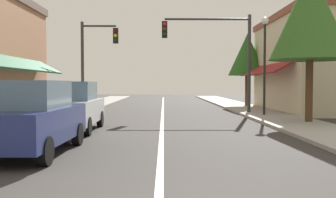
{
  "coord_description": "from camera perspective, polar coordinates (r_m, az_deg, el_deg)",
  "views": [
    {
      "loc": [
        0.08,
        -3.75,
        1.7
      ],
      "look_at": [
        0.26,
        13.79,
        1.0
      ],
      "focal_mm": 41.32,
      "sensor_mm": 36.0,
      "label": 1
    }
  ],
  "objects": [
    {
      "name": "storefront_right_block",
      "position": [
        25.33,
        19.62,
        5.0
      ],
      "size": [
        5.33,
        10.2,
        5.91
      ],
      "color": "beige",
      "rests_on": "ground"
    },
    {
      "name": "street_lamp_right_mid",
      "position": [
        20.2,
        14.07,
        6.95
      ],
      "size": [
        0.36,
        0.36,
        5.04
      ],
      "color": "black",
      "rests_on": "ground"
    },
    {
      "name": "tree_right_near",
      "position": [
        17.32,
        20.24,
        11.49
      ],
      "size": [
        3.36,
        3.36,
        6.38
      ],
      "color": "#4C331E",
      "rests_on": "ground"
    },
    {
      "name": "lane_center_stripe",
      "position": [
        21.81,
        -0.8,
        -2.19
      ],
      "size": [
        0.14,
        52.0,
        0.01
      ],
      "primitive_type": "cube",
      "color": "silver",
      "rests_on": "ground"
    },
    {
      "name": "tree_right_far",
      "position": [
        28.99,
        11.62,
        6.4
      ],
      "size": [
        2.78,
        2.78,
        5.36
      ],
      "color": "#4C331E",
      "rests_on": "ground"
    },
    {
      "name": "sidewalk_left",
      "position": [
        22.51,
        -14.96,
        -1.98
      ],
      "size": [
        2.6,
        56.0,
        0.12
      ],
      "primitive_type": "cube",
      "color": "gray",
      "rests_on": "ground"
    },
    {
      "name": "parked_car_second_left",
      "position": [
        14.22,
        -13.98,
        -1.09
      ],
      "size": [
        1.83,
        4.12,
        1.77
      ],
      "rotation": [
        0.0,
        0.0,
        0.01
      ],
      "color": "#B7BABF",
      "rests_on": "ground"
    },
    {
      "name": "parked_car_nearest_left",
      "position": [
        9.83,
        -19.65,
        -2.63
      ],
      "size": [
        1.86,
        4.14,
        1.77
      ],
      "rotation": [
        0.0,
        0.0,
        -0.02
      ],
      "color": "navy",
      "rests_on": "ground"
    },
    {
      "name": "sidewalk_right",
      "position": [
        22.47,
        13.37,
        -1.97
      ],
      "size": [
        2.6,
        56.0,
        0.12
      ],
      "primitive_type": "cube",
      "color": "#A39E99",
      "rests_on": "ground"
    },
    {
      "name": "traffic_signal_left_corner",
      "position": [
        23.58,
        -10.84,
        6.61
      ],
      "size": [
        2.26,
        0.5,
        5.39
      ],
      "color": "#333333",
      "rests_on": "ground"
    },
    {
      "name": "traffic_signal_mast_arm",
      "position": [
        21.62,
        7.46,
        7.72
      ],
      "size": [
        4.92,
        0.5,
        5.5
      ],
      "color": "#333333",
      "rests_on": "ground"
    },
    {
      "name": "ground_plane",
      "position": [
        21.81,
        -0.8,
        -2.19
      ],
      "size": [
        80.0,
        80.0,
        0.0
      ],
      "primitive_type": "plane",
      "color": "#33302D"
    }
  ]
}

